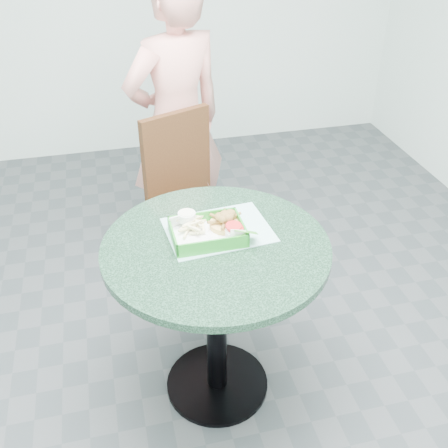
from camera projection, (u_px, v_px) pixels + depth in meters
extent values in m
cube|color=#303335|center=(217.00, 384.00, 2.32)|extent=(4.00, 5.00, 0.02)
cylinder|color=black|center=(217.00, 383.00, 2.31)|extent=(0.44, 0.44, 0.02)
cylinder|color=black|center=(217.00, 322.00, 2.10)|extent=(0.08, 0.08, 0.70)
cylinder|color=#2A4133|center=(216.00, 252.00, 1.91)|extent=(0.83, 0.83, 0.03)
cube|color=black|center=(185.00, 216.00, 2.63)|extent=(0.38, 0.38, 0.04)
cube|color=black|center=(177.00, 156.00, 2.62)|extent=(0.38, 0.04, 0.46)
cube|color=black|center=(160.00, 277.00, 2.60)|extent=(0.04, 0.04, 0.43)
cube|color=black|center=(224.00, 267.00, 2.66)|extent=(0.04, 0.04, 0.43)
cube|color=black|center=(152.00, 240.00, 2.86)|extent=(0.04, 0.04, 0.43)
cube|color=black|center=(210.00, 232.00, 2.92)|extent=(0.04, 0.04, 0.43)
imported|color=#E89688|center=(176.00, 119.00, 2.72)|extent=(0.70, 0.58, 1.63)
cube|color=#9AD4D3|center=(218.00, 234.00, 1.97)|extent=(0.40, 0.32, 0.00)
cube|color=#238E27|center=(208.00, 241.00, 1.92)|extent=(0.26, 0.19, 0.01)
cube|color=white|center=(208.00, 240.00, 1.92)|extent=(0.25, 0.18, 0.00)
cube|color=#238E27|center=(203.00, 222.00, 1.98)|extent=(0.26, 0.01, 0.05)
cube|color=#238E27|center=(213.00, 250.00, 1.83)|extent=(0.26, 0.01, 0.05)
cube|color=#238E27|center=(241.00, 230.00, 1.93)|extent=(0.01, 0.19, 0.05)
cube|color=#238E27|center=(173.00, 240.00, 1.88)|extent=(0.01, 0.19, 0.05)
cylinder|color=#DBA95A|center=(225.00, 229.00, 1.95)|extent=(0.12, 0.12, 0.02)
cylinder|color=white|center=(187.00, 221.00, 1.96)|extent=(0.07, 0.07, 0.03)
cylinder|color=white|center=(187.00, 217.00, 1.95)|extent=(0.06, 0.06, 0.00)
cylinder|color=white|center=(235.00, 238.00, 1.91)|extent=(0.07, 0.07, 0.02)
torus|color=silver|center=(235.00, 234.00, 1.90)|extent=(0.07, 0.07, 0.01)
cylinder|color=red|center=(235.00, 232.00, 1.89)|extent=(0.06, 0.06, 0.01)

